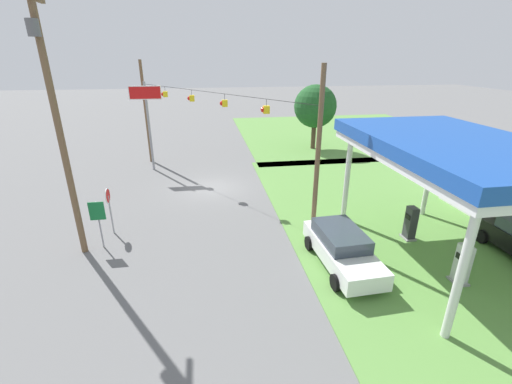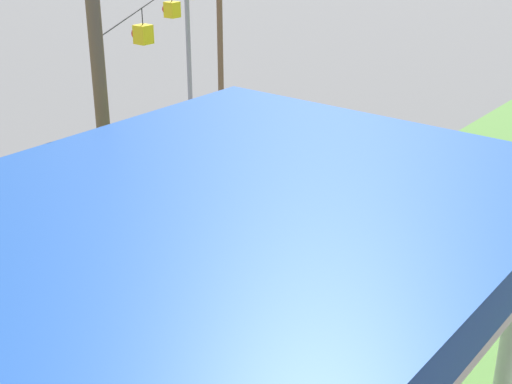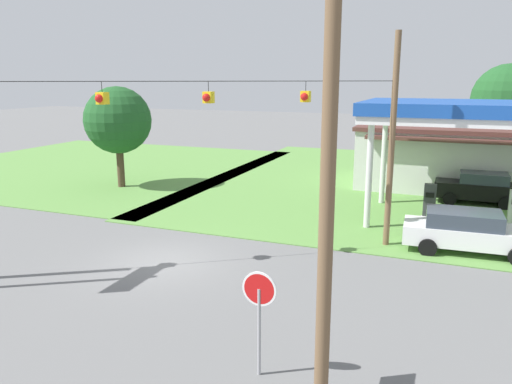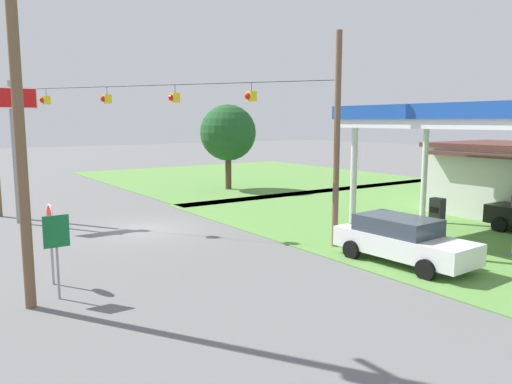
% 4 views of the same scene
% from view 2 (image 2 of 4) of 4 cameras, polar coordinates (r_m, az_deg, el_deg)
% --- Properties ---
extents(ground_plane, '(160.00, 160.00, 0.00)m').
position_cam_2_polar(ground_plane, '(22.49, -5.26, -0.20)').
color(ground_plane, slate).
extents(gas_station_canopy, '(10.11, 6.26, 5.58)m').
position_cam_2_polar(gas_station_canopy, '(7.47, -8.14, -6.78)').
color(gas_station_canopy, silver).
rests_on(gas_station_canopy, ground).
extents(stop_sign_overhead, '(0.22, 2.38, 6.85)m').
position_cam_2_polar(stop_sign_overhead, '(27.61, -5.63, 14.65)').
color(stop_sign_overhead, gray).
rests_on(stop_sign_overhead, ground).
extents(signal_span_gantry, '(14.87, 10.24, 8.34)m').
position_cam_2_polar(signal_span_gantry, '(21.15, -5.73, 11.26)').
color(signal_span_gantry, brown).
rests_on(signal_span_gantry, ground).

